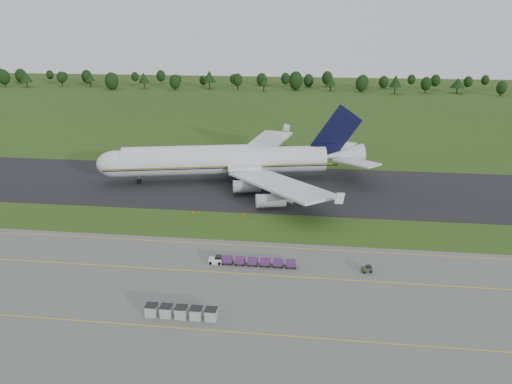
# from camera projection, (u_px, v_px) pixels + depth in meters

# --- Properties ---
(ground) EXTENTS (600.00, 600.00, 0.00)m
(ground) POSITION_uv_depth(u_px,v_px,m) (253.00, 227.00, 112.59)
(ground) COLOR #2C4916
(ground) RESTS_ON ground
(apron) EXTENTS (300.00, 52.00, 0.06)m
(apron) POSITION_uv_depth(u_px,v_px,m) (227.00, 309.00, 80.75)
(apron) COLOR #60605B
(apron) RESTS_ON ground
(taxiway) EXTENTS (300.00, 40.00, 0.08)m
(taxiway) POSITION_uv_depth(u_px,v_px,m) (266.00, 187.00, 138.79)
(taxiway) COLOR black
(taxiway) RESTS_ON ground
(apron_markings) EXTENTS (300.00, 30.20, 0.01)m
(apron_markings) POSITION_uv_depth(u_px,v_px,m) (234.00, 287.00, 87.31)
(apron_markings) COLOR #D6BB0C
(apron_markings) RESTS_ON apron
(tree_line) EXTENTS (525.97, 20.48, 11.84)m
(tree_line) POSITION_uv_depth(u_px,v_px,m) (285.00, 81.00, 316.86)
(tree_line) COLOR black
(tree_line) RESTS_ON ground
(aircraft) EXTENTS (77.22, 73.28, 21.63)m
(aircraft) POSITION_uv_depth(u_px,v_px,m) (227.00, 160.00, 142.20)
(aircraft) COLOR silver
(aircraft) RESTS_ON ground
(baggage_train) EXTENTS (16.68, 1.51, 1.46)m
(baggage_train) POSITION_uv_depth(u_px,v_px,m) (251.00, 261.00, 94.81)
(baggage_train) COLOR silver
(baggage_train) RESTS_ON apron
(utility_cart) EXTENTS (2.00, 1.52, 0.98)m
(utility_cart) POSITION_uv_depth(u_px,v_px,m) (367.00, 270.00, 92.38)
(utility_cart) COLOR #2D3223
(utility_cart) RESTS_ON apron
(uld_row) EXTENTS (11.47, 1.87, 1.85)m
(uld_row) POSITION_uv_depth(u_px,v_px,m) (181.00, 312.00, 78.28)
(uld_row) COLOR #A2A2A2
(uld_row) RESTS_ON apron
(edge_markers) EXTENTS (12.83, 0.30, 0.60)m
(edge_markers) POSITION_uv_depth(u_px,v_px,m) (218.00, 214.00, 119.30)
(edge_markers) COLOR #FF4A08
(edge_markers) RESTS_ON ground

